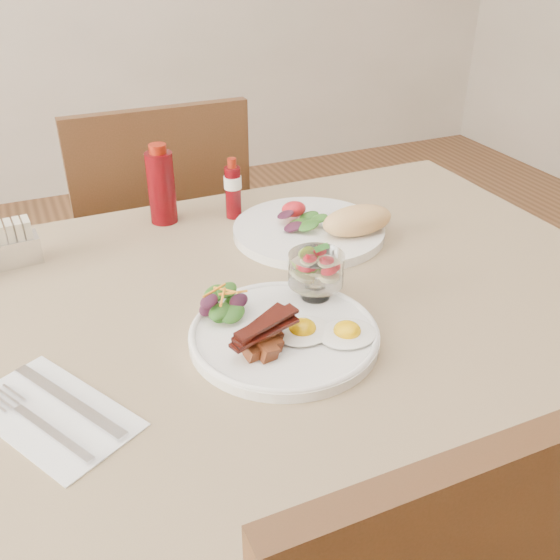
{
  "coord_description": "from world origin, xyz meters",
  "views": [
    {
      "loc": [
        -0.3,
        -0.81,
        1.3
      ],
      "look_at": [
        0.03,
        -0.06,
        0.82
      ],
      "focal_mm": 40.0,
      "sensor_mm": 36.0,
      "label": 1
    }
  ],
  "objects_px": {
    "main_plate": "(284,336)",
    "ketchup_bottle": "(161,186)",
    "chair_far": "(160,250)",
    "sugar_caddy": "(13,245)",
    "hot_sauce_bottle": "(233,189)",
    "second_plate": "(320,227)",
    "table": "(250,344)",
    "fruit_cup": "(316,269)"
  },
  "relations": [
    {
      "from": "second_plate",
      "to": "hot_sauce_bottle",
      "type": "height_order",
      "value": "hot_sauce_bottle"
    },
    {
      "from": "table",
      "to": "main_plate",
      "type": "distance_m",
      "value": 0.16
    },
    {
      "from": "hot_sauce_bottle",
      "to": "sugar_caddy",
      "type": "distance_m",
      "value": 0.43
    },
    {
      "from": "second_plate",
      "to": "chair_far",
      "type": "bearing_deg",
      "value": 112.85
    },
    {
      "from": "chair_far",
      "to": "hot_sauce_bottle",
      "type": "distance_m",
      "value": 0.46
    },
    {
      "from": "main_plate",
      "to": "hot_sauce_bottle",
      "type": "xyz_separation_m",
      "value": [
        0.08,
        0.44,
        0.05
      ]
    },
    {
      "from": "main_plate",
      "to": "ketchup_bottle",
      "type": "bearing_deg",
      "value": 96.51
    },
    {
      "from": "chair_far",
      "to": "second_plate",
      "type": "relative_size",
      "value": 3.12
    },
    {
      "from": "second_plate",
      "to": "ketchup_bottle",
      "type": "relative_size",
      "value": 1.84
    },
    {
      "from": "chair_far",
      "to": "main_plate",
      "type": "relative_size",
      "value": 3.32
    },
    {
      "from": "ketchup_bottle",
      "to": "hot_sauce_bottle",
      "type": "distance_m",
      "value": 0.14
    },
    {
      "from": "sugar_caddy",
      "to": "table",
      "type": "bearing_deg",
      "value": -44.62
    },
    {
      "from": "fruit_cup",
      "to": "ketchup_bottle",
      "type": "xyz_separation_m",
      "value": [
        -0.14,
        0.41,
        0.01
      ]
    },
    {
      "from": "hot_sauce_bottle",
      "to": "sugar_caddy",
      "type": "height_order",
      "value": "hot_sauce_bottle"
    },
    {
      "from": "table",
      "to": "second_plate",
      "type": "height_order",
      "value": "second_plate"
    },
    {
      "from": "fruit_cup",
      "to": "sugar_caddy",
      "type": "xyz_separation_m",
      "value": [
        -0.43,
        0.34,
        -0.03
      ]
    },
    {
      "from": "fruit_cup",
      "to": "second_plate",
      "type": "xyz_separation_m",
      "value": [
        0.12,
        0.22,
        -0.05
      ]
    },
    {
      "from": "fruit_cup",
      "to": "sugar_caddy",
      "type": "bearing_deg",
      "value": 141.51
    },
    {
      "from": "chair_far",
      "to": "ketchup_bottle",
      "type": "distance_m",
      "value": 0.44
    },
    {
      "from": "main_plate",
      "to": "hot_sauce_bottle",
      "type": "bearing_deg",
      "value": 79.34
    },
    {
      "from": "table",
      "to": "chair_far",
      "type": "distance_m",
      "value": 0.68
    },
    {
      "from": "ketchup_bottle",
      "to": "sugar_caddy",
      "type": "height_order",
      "value": "ketchup_bottle"
    },
    {
      "from": "fruit_cup",
      "to": "hot_sauce_bottle",
      "type": "xyz_separation_m",
      "value": [
        -0.0,
        0.37,
        -0.0
      ]
    },
    {
      "from": "second_plate",
      "to": "sugar_caddy",
      "type": "distance_m",
      "value": 0.56
    },
    {
      "from": "chair_far",
      "to": "main_plate",
      "type": "xyz_separation_m",
      "value": [
        0.01,
        -0.79,
        0.24
      ]
    },
    {
      "from": "table",
      "to": "ketchup_bottle",
      "type": "distance_m",
      "value": 0.39
    },
    {
      "from": "table",
      "to": "sugar_caddy",
      "type": "relative_size",
      "value": 14.47
    },
    {
      "from": "main_plate",
      "to": "sugar_caddy",
      "type": "relative_size",
      "value": 3.05
    },
    {
      "from": "second_plate",
      "to": "ketchup_bottle",
      "type": "bearing_deg",
      "value": 143.66
    },
    {
      "from": "second_plate",
      "to": "hot_sauce_bottle",
      "type": "distance_m",
      "value": 0.2
    },
    {
      "from": "sugar_caddy",
      "to": "main_plate",
      "type": "bearing_deg",
      "value": -54.37
    },
    {
      "from": "fruit_cup",
      "to": "second_plate",
      "type": "height_order",
      "value": "fruit_cup"
    },
    {
      "from": "ketchup_bottle",
      "to": "sugar_caddy",
      "type": "xyz_separation_m",
      "value": [
        -0.29,
        -0.07,
        -0.04
      ]
    },
    {
      "from": "table",
      "to": "second_plate",
      "type": "bearing_deg",
      "value": 37.38
    },
    {
      "from": "hot_sauce_bottle",
      "to": "chair_far",
      "type": "bearing_deg",
      "value": 104.38
    },
    {
      "from": "table",
      "to": "ketchup_bottle",
      "type": "relative_size",
      "value": 8.22
    },
    {
      "from": "chair_far",
      "to": "ketchup_bottle",
      "type": "xyz_separation_m",
      "value": [
        -0.05,
        -0.31,
        0.3
      ]
    },
    {
      "from": "table",
      "to": "hot_sauce_bottle",
      "type": "distance_m",
      "value": 0.36
    },
    {
      "from": "chair_far",
      "to": "sugar_caddy",
      "type": "distance_m",
      "value": 0.57
    },
    {
      "from": "hot_sauce_bottle",
      "to": "sugar_caddy",
      "type": "xyz_separation_m",
      "value": [
        -0.43,
        -0.03,
        -0.03
      ]
    },
    {
      "from": "sugar_caddy",
      "to": "ketchup_bottle",
      "type": "bearing_deg",
      "value": 8.51
    },
    {
      "from": "main_plate",
      "to": "fruit_cup",
      "type": "xyz_separation_m",
      "value": [
        0.09,
        0.07,
        0.06
      ]
    }
  ]
}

